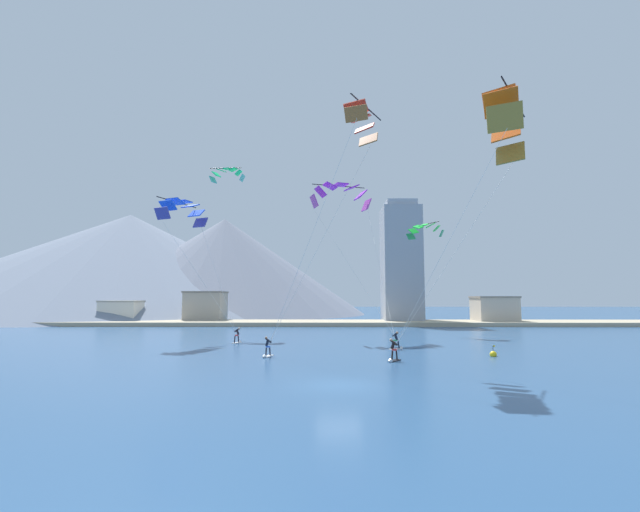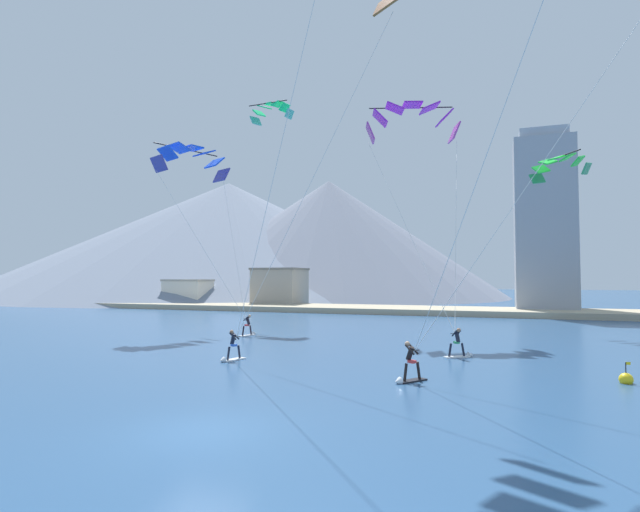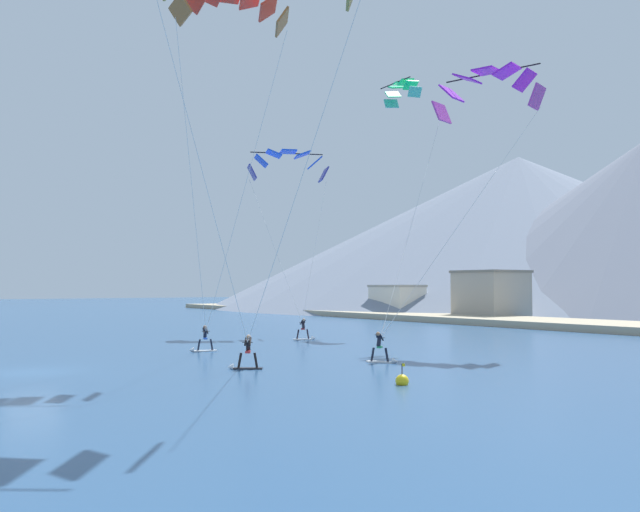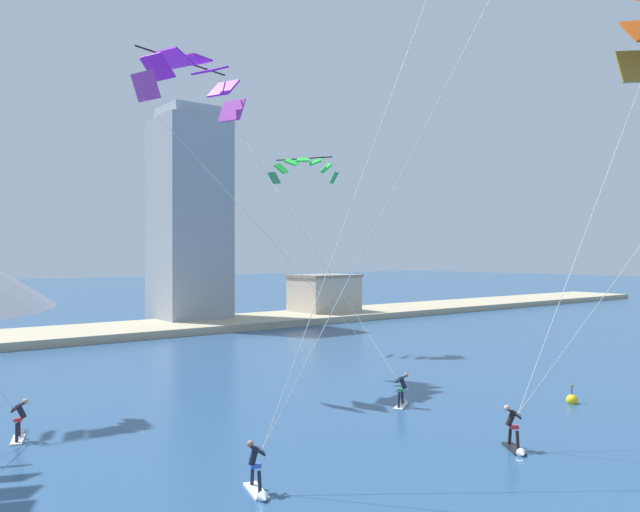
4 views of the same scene
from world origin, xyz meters
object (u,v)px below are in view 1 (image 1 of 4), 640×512
Objects in this scene: kitesurfer_near_lead at (238,338)px; kitesurfer_far_left at (267,351)px; kitesurfer_mid_center at (397,344)px; parafoil_kite_near_lead at (183,210)px; parafoil_kite_mid_center at (341,194)px; parafoil_kite_distant_low_drift at (227,173)px; parafoil_kite_distant_high_outer at (425,229)px; race_marker_buoy at (493,354)px; parafoil_kite_near_trail at (503,119)px; parafoil_kite_far_left at (360,120)px; kitesurfer_near_trail at (393,354)px.

kitesurfer_near_lead is 1.00× the size of kitesurfer_far_left.
parafoil_kite_near_lead reaches higher than kitesurfer_mid_center.
parafoil_kite_distant_low_drift reaches higher than parafoil_kite_mid_center.
parafoil_kite_distant_high_outer is (11.80, 4.79, -3.89)m from parafoil_kite_mid_center.
kitesurfer_far_left is 26.46m from parafoil_kite_mid_center.
kitesurfer_far_left is at bearing -110.38° from parafoil_kite_mid_center.
parafoil_kite_distant_low_drift reaches higher than parafoil_kite_near_lead.
parafoil_kite_near_lead reaches higher than race_marker_buoy.
parafoil_kite_distant_high_outer is (18.68, 23.29, 13.74)m from kitesurfer_far_left.
kitesurfer_mid_center is at bearing -111.64° from parafoil_kite_distant_high_outer.
parafoil_kite_mid_center is at bearing 34.49° from kitesurfer_near_lead.
kitesurfer_near_lead is 32.29m from parafoil_kite_near_trail.
race_marker_buoy is (11.70, -17.96, -17.94)m from parafoil_kite_mid_center.
parafoil_kite_distant_high_outer is at bearing 51.27° from kitesurfer_far_left.
parafoil_kite_mid_center reaches higher than kitesurfer_near_lead.
parafoil_kite_near_lead is 3.08× the size of parafoil_kite_distant_high_outer.
parafoil_kite_near_trail reaches higher than race_marker_buoy.
parafoil_kite_far_left is at bearing -57.51° from parafoil_kite_distant_low_drift.
parafoil_kite_near_trail is at bearing -99.76° from race_marker_buoy.
parafoil_kite_far_left is 18.54× the size of race_marker_buoy.
parafoil_kite_near_lead is 0.83× the size of parafoil_kite_near_trail.
kitesurfer_mid_center is at bearing -19.58° from parafoil_kite_near_lead.
parafoil_kite_near_trail is (5.97, -11.01, 16.99)m from kitesurfer_mid_center.
kitesurfer_near_lead is 29.72m from parafoil_kite_distant_high_outer.
kitesurfer_far_left is at bearing 167.05° from kitesurfer_near_trail.
parafoil_kite_far_left reaches higher than kitesurfer_near_lead.
parafoil_kite_mid_center is (6.87, 18.50, 17.62)m from kitesurfer_far_left.
race_marker_buoy is at bearing -23.23° from parafoil_kite_near_lead.
parafoil_kite_near_lead is 0.81× the size of parafoil_kite_mid_center.
kitesurfer_near_trail is at bearing 155.51° from parafoil_kite_near_trail.
kitesurfer_far_left is 34.19m from parafoil_kite_distant_low_drift.
parafoil_kite_far_left is at bearing -167.64° from race_marker_buoy.
kitesurfer_mid_center is at bearing 24.56° from kitesurfer_far_left.
parafoil_kite_near_trail is at bearing -66.33° from parafoil_kite_mid_center.
parafoil_kite_near_lead reaches higher than kitesurfer_near_trail.
parafoil_kite_near_trail reaches higher than kitesurfer_near_lead.
parafoil_kite_near_trail is at bearing -33.40° from parafoil_kite_near_lead.
parafoil_kite_near_lead is (-7.27, 2.86, 14.50)m from kitesurfer_near_lead.
parafoil_kite_mid_center is at bearing 98.25° from kitesurfer_near_trail.
parafoil_kite_distant_low_drift is at bearing 159.74° from parafoil_kite_mid_center.
race_marker_buoy is at bearing -90.25° from parafoil_kite_distant_high_outer.
parafoil_kite_near_lead is 31.97m from parafoil_kite_distant_high_outer.
kitesurfer_near_trail is 7.72m from kitesurfer_mid_center.
parafoil_kite_near_trail is at bearing -21.26° from parafoil_kite_far_left.
kitesurfer_near_lead is 1.01× the size of kitesurfer_near_trail.
parafoil_kite_distant_low_drift is (-4.68, 13.73, 22.06)m from kitesurfer_near_lead.
parafoil_kite_near_lead is 14.41× the size of race_marker_buoy.
parafoil_kite_near_trail reaches higher than kitesurfer_far_left.
parafoil_kite_distant_high_outer is at bearing 71.02° from kitesurfer_near_trail.
parafoil_kite_distant_low_drift is at bearing 76.58° from parafoil_kite_near_lead.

